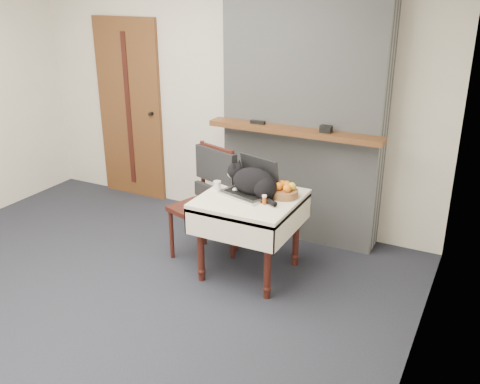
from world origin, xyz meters
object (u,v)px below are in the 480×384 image
(laptop, at_px, (252,185))
(pill_bottle, at_px, (264,199))
(door, at_px, (130,110))
(chair, at_px, (210,188))
(fruit_basket, at_px, (285,191))
(cream_jar, at_px, (217,185))
(cat, at_px, (255,182))
(side_table, at_px, (250,210))

(laptop, distance_m, pill_bottle, 0.26)
(door, xyz_separation_m, laptop, (1.99, -0.97, -0.23))
(laptop, relative_size, chair, 0.47)
(fruit_basket, bearing_deg, laptop, -170.08)
(chair, bearing_deg, fruit_basket, 17.86)
(cream_jar, relative_size, chair, 0.07)
(cream_jar, relative_size, pill_bottle, 0.95)
(chair, bearing_deg, cat, 7.15)
(side_table, height_order, chair, chair)
(laptop, bearing_deg, cat, -26.82)
(pill_bottle, bearing_deg, cream_jar, 166.77)
(door, xyz_separation_m, cat, (2.03, -1.01, -0.18))
(laptop, distance_m, fruit_basket, 0.28)
(door, xyz_separation_m, cream_jar, (1.69, -1.02, -0.26))
(door, bearing_deg, cat, -26.44)
(cream_jar, distance_m, chair, 0.20)
(cat, distance_m, pill_bottle, 0.21)
(side_table, bearing_deg, door, 152.41)
(door, relative_size, fruit_basket, 9.02)
(pill_bottle, xyz_separation_m, chair, (-0.63, 0.23, -0.09))
(chair, bearing_deg, cream_jar, -19.81)
(cat, relative_size, fruit_basket, 2.42)
(cat, relative_size, chair, 0.53)
(cat, distance_m, cream_jar, 0.35)
(side_table, relative_size, cream_jar, 10.70)
(door, relative_size, cream_jar, 27.44)
(door, bearing_deg, cream_jar, -31.20)
(fruit_basket, bearing_deg, door, 157.83)
(door, bearing_deg, side_table, -27.59)
(cat, bearing_deg, fruit_basket, 30.04)
(side_table, bearing_deg, laptop, 105.40)
(laptop, bearing_deg, side_table, -57.75)
(side_table, height_order, cat, cat)
(door, xyz_separation_m, side_table, (2.01, -1.05, -0.41))
(side_table, bearing_deg, cream_jar, 174.99)
(cream_jar, xyz_separation_m, chair, (-0.14, 0.11, -0.09))
(pill_bottle, bearing_deg, laptop, 138.55)
(fruit_basket, bearing_deg, chair, 179.24)
(cream_jar, bearing_deg, side_table, -5.01)
(door, height_order, laptop, door)
(laptop, xyz_separation_m, fruit_basket, (0.27, 0.05, -0.02))
(door, distance_m, pill_bottle, 2.47)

